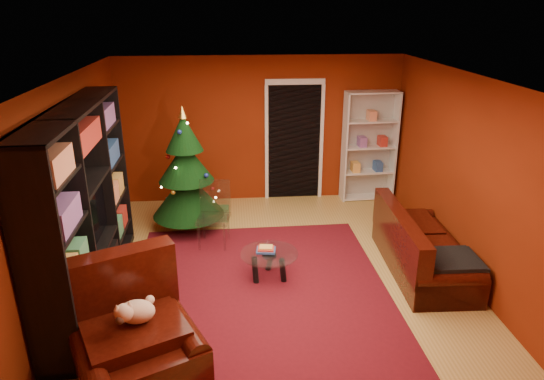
{
  "coord_description": "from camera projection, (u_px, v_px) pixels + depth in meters",
  "views": [
    {
      "loc": [
        -0.52,
        -5.69,
        3.4
      ],
      "look_at": [
        0.0,
        0.4,
        1.05
      ],
      "focal_mm": 32.0,
      "sensor_mm": 36.0,
      "label": 1
    }
  ],
  "objects": [
    {
      "name": "gift_box_green",
      "position": [
        222.0,
        213.0,
        8.13
      ],
      "size": [
        0.25,
        0.25,
        0.23
      ],
      "primitive_type": "cube",
      "rotation": [
        0.0,
        0.0,
        -0.07
      ],
      "color": "#306D33",
      "rests_on": "floor"
    },
    {
      "name": "rug",
      "position": [
        260.0,
        293.0,
        6.09
      ],
      "size": [
        3.29,
        3.82,
        0.02
      ],
      "primitive_type": "cube",
      "rotation": [
        0.0,
        0.0,
        0.02
      ],
      "color": "maroon",
      "rests_on": "floor"
    },
    {
      "name": "acrylic_chair",
      "position": [
        213.0,
        219.0,
        7.12
      ],
      "size": [
        0.53,
        0.56,
        0.89
      ],
      "primitive_type": null,
      "rotation": [
        0.0,
        0.0,
        -0.15
      ],
      "color": "#66605B",
      "rests_on": "rug"
    },
    {
      "name": "wall_back",
      "position": [
        261.0,
        130.0,
        8.67
      ],
      "size": [
        5.0,
        0.05,
        2.6
      ],
      "primitive_type": "cube",
      "color": "maroon",
      "rests_on": "ground"
    },
    {
      "name": "dog",
      "position": [
        137.0,
        312.0,
        4.54
      ],
      "size": [
        0.49,
        0.44,
        0.31
      ],
      "primitive_type": null,
      "rotation": [
        0.0,
        0.0,
        0.44
      ],
      "color": "beige",
      "rests_on": "armchair"
    },
    {
      "name": "christmas_tree",
      "position": [
        186.0,
        171.0,
        7.52
      ],
      "size": [
        1.49,
        1.49,
        2.01
      ],
      "primitive_type": null,
      "rotation": [
        0.0,
        0.0,
        0.41
      ],
      "color": "black",
      "rests_on": "floor"
    },
    {
      "name": "wall_left",
      "position": [
        68.0,
        189.0,
        5.89
      ],
      "size": [
        0.05,
        5.5,
        2.6
      ],
      "primitive_type": "cube",
      "color": "maroon",
      "rests_on": "ground"
    },
    {
      "name": "armchair",
      "position": [
        136.0,
        337.0,
        4.56
      ],
      "size": [
        1.61,
        1.61,
        0.95
      ],
      "primitive_type": null,
      "rotation": [
        0.0,
        0.0,
        0.44
      ],
      "color": "black",
      "rests_on": "rug"
    },
    {
      "name": "coffee_table",
      "position": [
        269.0,
        266.0,
        6.35
      ],
      "size": [
        0.85,
        0.85,
        0.47
      ],
      "primitive_type": null,
      "rotation": [
        0.0,
        0.0,
        -0.14
      ],
      "color": "gray",
      "rests_on": "rug"
    },
    {
      "name": "ceiling",
      "position": [
        275.0,
        76.0,
        5.61
      ],
      "size": [
        5.0,
        5.5,
        0.05
      ],
      "primitive_type": "cube",
      "color": "silver",
      "rests_on": "wall_back"
    },
    {
      "name": "white_bookshelf",
      "position": [
        369.0,
        147.0,
        8.75
      ],
      "size": [
        0.96,
        0.38,
        2.04
      ],
      "primitive_type": null,
      "rotation": [
        0.0,
        0.0,
        0.04
      ],
      "color": "white",
      "rests_on": "floor"
    },
    {
      "name": "gift_box_red",
      "position": [
        201.0,
        200.0,
        8.68
      ],
      "size": [
        0.26,
        0.26,
        0.24
      ],
      "primitive_type": "cube",
      "rotation": [
        0.0,
        0.0,
        -0.08
      ],
      "color": "maroon",
      "rests_on": "floor"
    },
    {
      "name": "gift_box_teal",
      "position": [
        176.0,
        207.0,
        8.3
      ],
      "size": [
        0.35,
        0.35,
        0.29
      ],
      "primitive_type": "cube",
      "rotation": [
        0.0,
        0.0,
        0.26
      ],
      "color": "#207571",
      "rests_on": "floor"
    },
    {
      "name": "sofa",
      "position": [
        425.0,
        241.0,
        6.5
      ],
      "size": [
        0.96,
        2.01,
        0.85
      ],
      "primitive_type": null,
      "rotation": [
        0.0,
        0.0,
        1.54
      ],
      "color": "black",
      "rests_on": "rug"
    },
    {
      "name": "media_unit",
      "position": [
        84.0,
        208.0,
        5.68
      ],
      "size": [
        0.54,
        3.06,
        2.34
      ],
      "primitive_type": null,
      "rotation": [
        0.0,
        0.0,
        0.02
      ],
      "color": "black",
      "rests_on": "floor"
    },
    {
      "name": "floor",
      "position": [
        275.0,
        274.0,
        6.57
      ],
      "size": [
        5.0,
        5.5,
        0.05
      ],
      "primitive_type": "cube",
      "color": "#B28D42",
      "rests_on": "ground"
    },
    {
      "name": "doorway",
      "position": [
        294.0,
        143.0,
        8.77
      ],
      "size": [
        1.06,
        0.6,
        2.16
      ],
      "primitive_type": null,
      "color": "black",
      "rests_on": "floor"
    },
    {
      "name": "wall_right",
      "position": [
        468.0,
        177.0,
        6.29
      ],
      "size": [
        0.05,
        5.5,
        2.6
      ],
      "primitive_type": "cube",
      "color": "maroon",
      "rests_on": "ground"
    }
  ]
}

